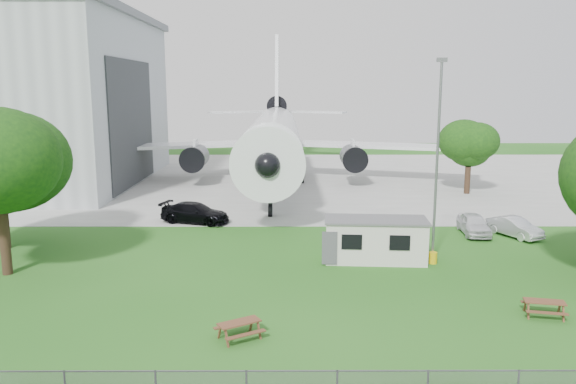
{
  "coord_description": "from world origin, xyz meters",
  "views": [
    {
      "loc": [
        -0.68,
        -26.55,
        10.47
      ],
      "look_at": [
        -0.58,
        8.0,
        4.0
      ],
      "focal_mm": 35.0,
      "sensor_mm": 36.0,
      "label": 1
    }
  ],
  "objects_px": {
    "picnic_west": "(240,339)",
    "airliner": "(274,135)",
    "picnic_east": "(543,316)",
    "site_cabin": "(376,240)"
  },
  "relations": [
    {
      "from": "picnic_west",
      "to": "airliner",
      "type": "bearing_deg",
      "value": 58.29
    },
    {
      "from": "airliner",
      "to": "picnic_east",
      "type": "height_order",
      "value": "airliner"
    },
    {
      "from": "site_cabin",
      "to": "picnic_west",
      "type": "distance_m",
      "value": 13.24
    },
    {
      "from": "picnic_west",
      "to": "site_cabin",
      "type": "bearing_deg",
      "value": 24.88
    },
    {
      "from": "airliner",
      "to": "picnic_west",
      "type": "xyz_separation_m",
      "value": [
        -0.67,
        -40.23,
        -5.27
      ]
    },
    {
      "from": "airliner",
      "to": "site_cabin",
      "type": "height_order",
      "value": "airliner"
    },
    {
      "from": "airliner",
      "to": "site_cabin",
      "type": "bearing_deg",
      "value": -77.01
    },
    {
      "from": "airliner",
      "to": "picnic_east",
      "type": "xyz_separation_m",
      "value": [
        13.25,
        -37.93,
        -5.27
      ]
    },
    {
      "from": "airliner",
      "to": "picnic_west",
      "type": "relative_size",
      "value": 26.52
    },
    {
      "from": "site_cabin",
      "to": "picnic_west",
      "type": "bearing_deg",
      "value": -124.36
    }
  ]
}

